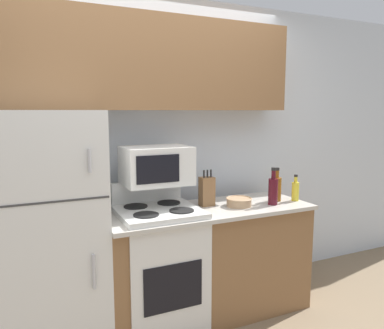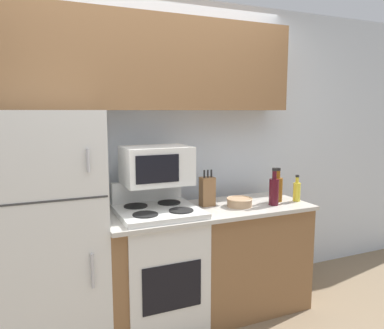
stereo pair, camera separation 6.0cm
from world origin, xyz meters
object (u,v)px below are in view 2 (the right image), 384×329
Objects in this scene: bowl at (239,202)px; bottle_cooking_spray at (297,191)px; bottle_whiskey at (278,188)px; microwave at (156,165)px; knife_block at (207,191)px; stove at (159,266)px; refrigerator at (50,232)px; bottle_wine_red at (274,191)px.

bowl is 0.94× the size of bottle_cooking_spray.
bottle_whiskey reaches higher than bowl.
bottle_whiskey is (0.37, 0.02, 0.07)m from bowl.
bottle_cooking_spray is at bearing -21.79° from bottle_whiskey.
knife_block is at bearing -4.18° from microwave.
bowl is 0.38m from bottle_whiskey.
bowl is (0.66, -0.05, 0.44)m from stove.
bowl is 0.53m from bottle_cooking_spray.
bottle_whiskey is at bearing -9.93° from knife_block.
stove is 1.28m from bottle_cooking_spray.
stove is at bearing 175.22° from bottle_cooking_spray.
refrigerator is 7.41× the size of bottle_cooking_spray.
refrigerator is 1.93m from bottle_cooking_spray.
microwave is 1.20m from bottle_cooking_spray.
bottle_cooking_spray is 0.79× the size of bottle_whiskey.
stove is 1.07m from bottle_wine_red.
bottle_wine_red is (1.66, -0.21, 0.18)m from refrigerator.
bottle_wine_red is 1.07× the size of bottle_whiskey.
knife_block is (0.41, -0.03, -0.23)m from microwave.
refrigerator is 1.78m from bottle_whiskey.
bottle_cooking_spray reaches higher than bowl.
bottle_cooking_spray is at bearing -12.41° from knife_block.
refrigerator is at bearing 173.57° from stove.
stove reaches higher than bowl.
stove is at bearing -6.43° from refrigerator.
bottle_wine_red is at bearing -138.59° from bottle_whiskey.
knife_block is at bearing 170.07° from bottle_whiskey.
bottle_whiskey is at bearing 2.34° from bowl.
stove is 3.60× the size of bottle_wine_red.
bowl is (0.22, -0.12, -0.08)m from knife_block.
stove is 5.23× the size of bowl.
bottle_wine_red is at bearing -15.58° from bowl.
bottle_cooking_spray is (0.75, -0.16, -0.03)m from knife_block.
bowl is 0.74× the size of bottle_whiskey.
microwave reaches higher than stove.
microwave is 1.04m from bottle_whiskey.
refrigerator reaches higher than bottle_cooking_spray.
microwave is 2.23× the size of bottle_cooking_spray.
microwave is at bearing 170.46° from bottle_cooking_spray.
bottle_whiskey is at bearing 158.21° from bottle_cooking_spray.
bottle_whiskey is at bearing -7.61° from microwave.
bottle_wine_red is (0.27, -0.08, 0.08)m from bowl.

